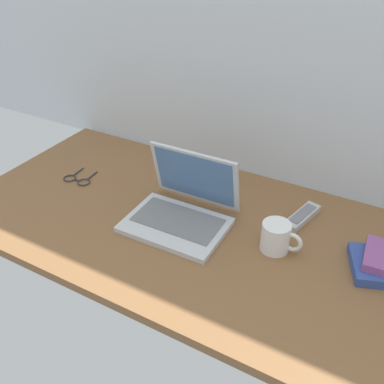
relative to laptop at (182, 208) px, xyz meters
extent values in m
cube|color=brown|center=(0.07, 0.00, -0.06)|extent=(1.60, 0.76, 0.03)
cube|color=silver|center=(0.00, -0.05, -0.04)|extent=(0.31, 0.22, 0.02)
cube|color=slate|center=(0.00, -0.03, -0.03)|extent=(0.27, 0.14, 0.00)
cube|color=silver|center=(0.00, 0.09, 0.07)|extent=(0.30, 0.06, 0.20)
cube|color=#4C72A5|center=(0.00, 0.08, 0.07)|extent=(0.27, 0.04, 0.17)
cylinder|color=white|center=(0.30, 0.01, 0.00)|extent=(0.08, 0.08, 0.09)
torus|color=white|center=(0.35, 0.01, 0.00)|extent=(0.06, 0.01, 0.06)
cube|color=#B7B7B7|center=(0.33, 0.19, -0.04)|extent=(0.08, 0.17, 0.02)
cube|color=slate|center=(0.33, 0.19, -0.02)|extent=(0.06, 0.12, 0.00)
torus|color=#333338|center=(-0.49, 0.01, -0.04)|extent=(0.05, 0.05, 0.01)
torus|color=#333338|center=(-0.42, 0.02, -0.04)|extent=(0.05, 0.05, 0.01)
cube|color=#333338|center=(-0.45, 0.01, -0.04)|extent=(0.02, 0.01, 0.00)
cube|color=#333338|center=(-0.49, 0.06, -0.04)|extent=(0.01, 0.06, 0.00)
cube|color=#333338|center=(-0.43, 0.07, -0.04)|extent=(0.01, 0.06, 0.00)
camera|label=1|loc=(0.55, -0.93, 0.78)|focal=39.90mm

